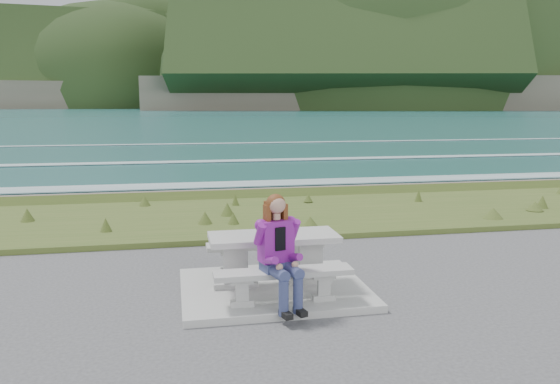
{
  "coord_description": "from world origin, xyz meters",
  "views": [
    {
      "loc": [
        -1.34,
        -7.32,
        2.68
      ],
      "look_at": [
        0.33,
        1.2,
        1.25
      ],
      "focal_mm": 35.0,
      "sensor_mm": 36.0,
      "label": 1
    }
  ],
  "objects_px": {
    "bench_landward": "(283,277)",
    "seated_woman": "(281,267)",
    "bench_seaward": "(265,249)",
    "picnic_table": "(274,246)"
  },
  "relations": [
    {
      "from": "picnic_table",
      "to": "bench_seaward",
      "type": "distance_m",
      "value": 0.74
    },
    {
      "from": "bench_landward",
      "to": "seated_woman",
      "type": "bearing_deg",
      "value": -112.0
    },
    {
      "from": "bench_landward",
      "to": "bench_seaward",
      "type": "xyz_separation_m",
      "value": [
        0.0,
        1.4,
        0.0
      ]
    },
    {
      "from": "bench_landward",
      "to": "seated_woman",
      "type": "xyz_separation_m",
      "value": [
        -0.05,
        -0.13,
        0.18
      ]
    },
    {
      "from": "bench_seaward",
      "to": "seated_woman",
      "type": "distance_m",
      "value": 1.54
    },
    {
      "from": "picnic_table",
      "to": "bench_seaward",
      "type": "xyz_separation_m",
      "value": [
        0.0,
        0.7,
        -0.23
      ]
    },
    {
      "from": "bench_seaward",
      "to": "seated_woman",
      "type": "bearing_deg",
      "value": -92.0
    },
    {
      "from": "bench_landward",
      "to": "bench_seaward",
      "type": "bearing_deg",
      "value": 90.0
    },
    {
      "from": "picnic_table",
      "to": "bench_seaward",
      "type": "height_order",
      "value": "picnic_table"
    },
    {
      "from": "picnic_table",
      "to": "seated_woman",
      "type": "bearing_deg",
      "value": -93.68
    }
  ]
}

